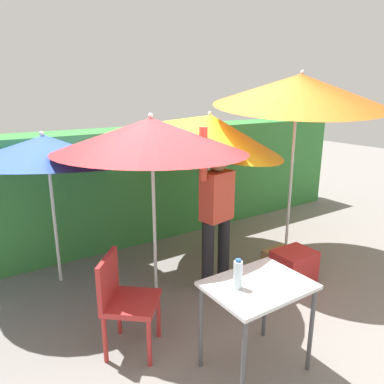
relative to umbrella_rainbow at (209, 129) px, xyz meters
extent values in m
plane|color=gray|center=(-0.54, -0.71, -1.76)|extent=(24.00, 24.00, 0.00)
cube|color=#38843D|center=(-0.54, 1.20, -0.91)|extent=(8.00, 0.70, 1.69)
cylinder|color=silver|center=(-0.03, -0.02, -0.97)|extent=(0.04, 0.04, 1.59)
cone|color=yellow|center=(0.00, 0.00, 0.00)|extent=(2.11, 2.07, 0.92)
sphere|color=silver|center=(0.03, 0.02, 0.20)|extent=(0.05, 0.05, 0.05)
cylinder|color=silver|center=(-1.08, -0.49, -0.95)|extent=(0.04, 0.04, 1.63)
cone|color=red|center=(-1.08, -0.48, 0.04)|extent=(2.00, 2.00, 0.42)
sphere|color=silver|center=(-1.08, -0.48, 0.24)|extent=(0.05, 0.05, 0.05)
cylinder|color=silver|center=(-1.91, 0.41, -1.04)|extent=(0.04, 0.04, 1.43)
cone|color=blue|center=(-1.93, 0.42, -0.16)|extent=(1.95, 1.94, 0.66)
sphere|color=silver|center=(-1.95, 0.44, 0.03)|extent=(0.05, 0.05, 0.05)
cylinder|color=silver|center=(0.81, -0.69, -0.73)|extent=(0.04, 0.04, 2.06)
cone|color=#EA5919|center=(0.83, -0.70, 0.49)|extent=(2.13, 2.12, 0.70)
sphere|color=silver|center=(0.85, -0.71, 0.69)|extent=(0.05, 0.05, 0.05)
cylinder|color=black|center=(-0.53, -0.73, -1.35)|extent=(0.14, 0.14, 0.82)
cylinder|color=black|center=(-0.26, -0.67, -1.35)|extent=(0.14, 0.14, 0.82)
cube|color=#E04C38|center=(-0.39, -0.70, -0.66)|extent=(0.40, 0.29, 0.56)
sphere|color=#8C6647|center=(-0.39, -0.70, -0.27)|extent=(0.22, 0.22, 0.22)
cylinder|color=#E04C38|center=(-0.62, -0.75, -0.16)|extent=(0.11, 0.11, 0.56)
cylinder|color=#8C6647|center=(-0.17, -0.65, -0.68)|extent=(0.11, 0.11, 0.52)
cylinder|color=#B72D2D|center=(-1.66, -1.47, -1.54)|extent=(0.04, 0.04, 0.44)
cylinder|color=#B72D2D|center=(-1.41, -1.18, -1.54)|extent=(0.04, 0.04, 0.44)
cylinder|color=#B72D2D|center=(-1.95, -1.22, -1.54)|extent=(0.04, 0.04, 0.44)
cylinder|color=#B72D2D|center=(-1.70, -0.93, -1.54)|extent=(0.04, 0.04, 0.44)
cube|color=#B72D2D|center=(-1.68, -1.20, -1.29)|extent=(0.62, 0.62, 0.05)
cube|color=#B72D2D|center=(-1.83, -1.07, -1.07)|extent=(0.31, 0.36, 0.40)
cube|color=red|center=(0.37, -1.21, -1.55)|extent=(0.47, 0.37, 0.43)
cube|color=#9E7A4C|center=(0.40, -0.98, -1.59)|extent=(0.39, 0.32, 0.34)
cylinder|color=#4C4C51|center=(-0.58, -1.71, -1.38)|extent=(0.04, 0.04, 0.75)
cylinder|color=#4C4C51|center=(-1.30, -1.71, -1.38)|extent=(0.04, 0.04, 0.75)
cylinder|color=#4C4C51|center=(-0.58, -2.23, -1.38)|extent=(0.04, 0.04, 0.75)
cylinder|color=#4C4C51|center=(-1.30, -2.23, -1.38)|extent=(0.04, 0.04, 0.75)
cube|color=silver|center=(-0.94, -1.97, -0.99)|extent=(0.80, 0.60, 0.03)
cylinder|color=silver|center=(-1.12, -1.92, -0.87)|extent=(0.07, 0.07, 0.22)
cylinder|color=#2D60B7|center=(-1.12, -1.92, -0.75)|extent=(0.04, 0.04, 0.02)
camera|label=1|loc=(-2.78, -3.80, 0.48)|focal=34.11mm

